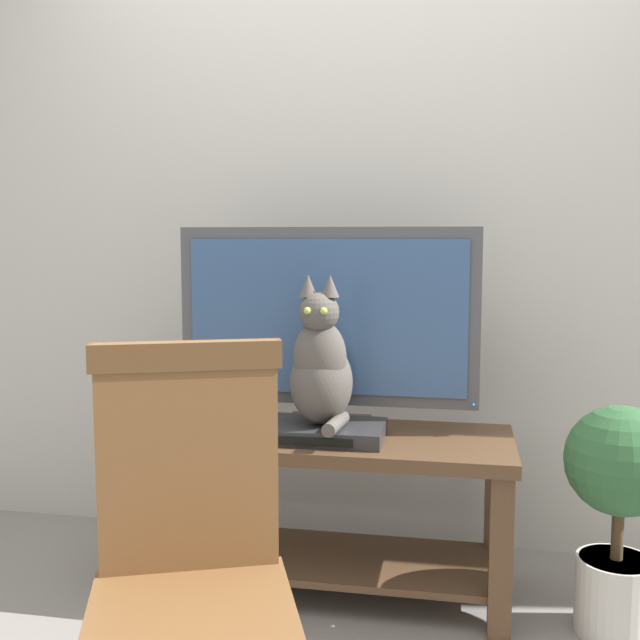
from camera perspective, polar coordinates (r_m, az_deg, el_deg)
back_wall at (r=2.97m, az=3.62°, el=9.95°), size 7.00×0.12×2.80m
tv_stand at (r=2.59m, az=0.21°, el=-12.52°), size 1.27×0.49×0.55m
tv at (r=2.55m, az=0.55°, el=-0.12°), size 1.03×0.20×0.70m
media_box at (r=2.47m, az=0.10°, el=-8.53°), size 0.41×0.26×0.05m
cat at (r=2.41m, az=0.07°, el=-3.65°), size 0.21×0.28×0.49m
wooden_chair at (r=1.61m, az=-9.93°, el=-17.25°), size 0.52×0.52×1.00m
book_stack at (r=2.67m, az=-10.11°, el=-6.77°), size 0.26×0.20×0.12m
potted_plant at (r=2.48m, az=21.99°, el=-12.60°), size 0.33×0.33×0.71m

